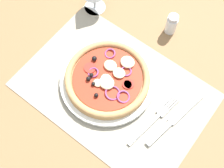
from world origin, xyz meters
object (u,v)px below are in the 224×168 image
Objects in this scene: fork at (156,118)px; knife at (175,118)px; plate at (107,81)px; pepper_shaker at (172,24)px; pizza at (108,78)px.

fork is 0.90× the size of knife.
plate is at bearing 107.00° from knife.
pepper_shaker is at bearing 45.90° from knife.
pepper_shaker is (4.10, 24.32, 0.36)cm from pizza.
pizza is 24.67cm from pepper_shaker.
pepper_shaker is (-11.92, 24.81, 2.63)cm from fork.
plate reaches higher than knife.
plate is 16.06cm from fork.
pizza is (0.04, 0.08, 1.80)cm from plate.
pizza reaches higher than fork.
pizza is 20.26cm from knife.
pepper_shaker is at bearing 80.44° from pizza.
pepper_shaker is (-15.89, 21.94, 2.60)cm from knife.
pepper_shaker reaches higher than plate.
plate is 24.85cm from pepper_shaker.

